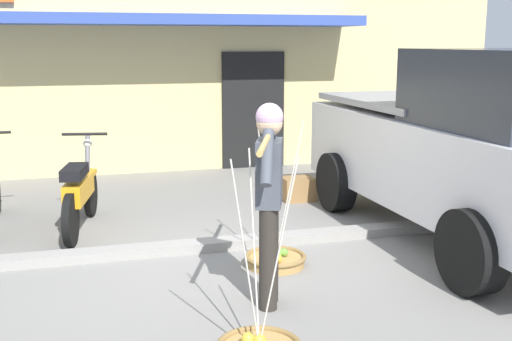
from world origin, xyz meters
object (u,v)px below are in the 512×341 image
object	(u,v)px
fruit_vendor	(269,191)
fruit_basket_left_side	(275,258)
parked_truck	(477,148)
wooden_crate	(298,189)
motorcycle_second_in_row	(80,193)

from	to	relation	value
fruit_vendor	fruit_basket_left_side	xyz separation A→B (m)	(0.34, 0.88, -0.90)
fruit_vendor	parked_truck	world-z (taller)	parked_truck
parked_truck	wooden_crate	world-z (taller)	parked_truck
fruit_basket_left_side	motorcycle_second_in_row	size ratio (longest dim) A/B	0.81
motorcycle_second_in_row	wooden_crate	bearing A→B (deg)	13.30
motorcycle_second_in_row	wooden_crate	distance (m)	3.01
fruit_basket_left_side	parked_truck	xyz separation A→B (m)	(2.36, 0.22, 0.95)
fruit_basket_left_side	wooden_crate	size ratio (longest dim) A/B	3.30
fruit_vendor	fruit_basket_left_side	world-z (taller)	fruit_vendor
motorcycle_second_in_row	fruit_basket_left_side	bearing A→B (deg)	-44.14
fruit_basket_left_side	wooden_crate	xyz separation A→B (m)	(1.10, 2.45, 0.08)
motorcycle_second_in_row	parked_truck	bearing A→B (deg)	-20.26
fruit_basket_left_side	wooden_crate	world-z (taller)	fruit_basket_left_side
motorcycle_second_in_row	parked_truck	xyz separation A→B (m)	(4.18, -1.54, 0.58)
wooden_crate	fruit_vendor	bearing A→B (deg)	-113.31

